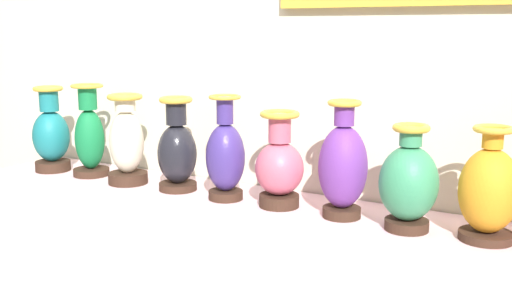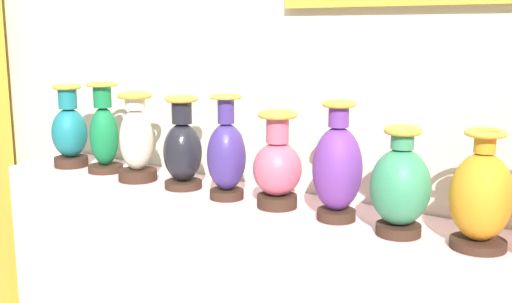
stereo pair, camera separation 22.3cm
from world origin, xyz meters
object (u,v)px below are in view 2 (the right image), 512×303
Objects in this scene: vase_rose at (277,167)px; vase_amber at (481,197)px; vase_teal at (69,132)px; vase_onyx at (183,149)px; vase_indigo at (226,156)px; vase_ivory at (136,141)px; vase_jade at (400,187)px; vase_violet at (337,168)px; vase_emerald at (104,134)px.

vase_amber is (0.70, -0.00, 0.00)m from vase_rose.
vase_rose is at bearing 0.37° from vase_teal.
vase_indigo is (0.23, -0.02, 0.01)m from vase_onyx.
vase_ivory reaches higher than vase_jade.
vase_amber is at bearing -0.41° from vase_onyx.
vase_jade is (1.15, -0.01, -0.02)m from vase_ivory.
vase_amber is (0.46, 0.00, -0.02)m from vase_violet.
vase_onyx is 1.15m from vase_amber.
vase_emerald reaches higher than vase_amber.
vase_indigo is 1.12× the size of vase_amber.
vase_onyx is 0.92m from vase_jade.
vase_jade is at bearing -1.65° from vase_emerald.
vase_amber reaches higher than vase_jade.
vase_teal reaches higher than vase_rose.
vase_ivory is 0.24m from vase_onyx.
vase_amber is (1.83, 0.00, -0.01)m from vase_teal.
vase_onyx is (0.68, 0.01, -0.00)m from vase_teal.
vase_ivory is at bearing -6.22° from vase_emerald.
vase_onyx is 1.06× the size of vase_amber.
vase_indigo is 0.98× the size of vase_violet.
vase_teal reaches higher than vase_jade.
vase_jade is (1.38, -0.04, -0.02)m from vase_emerald.
vase_amber is (1.39, 0.01, -0.02)m from vase_ivory.
vase_violet reaches higher than vase_rose.
vase_indigo is at bearing -0.43° from vase_teal.
vase_emerald reaches higher than vase_rose.
vase_emerald is at bearing 179.07° from vase_onyx.
vase_teal is 0.91m from vase_indigo.
vase_jade is at bearing -5.49° from vase_violet.
vase_teal is 0.95× the size of vase_violet.
vase_indigo reaches higher than vase_amber.
vase_rose is 0.47m from vase_jade.
vase_onyx is at bearing 179.59° from vase_amber.
vase_onyx is at bearing 175.53° from vase_indigo.
vase_jade is 0.23m from vase_amber.
vase_jade is 0.97× the size of vase_amber.
vase_onyx is 0.69m from vase_violet.
vase_amber is at bearing 5.91° from vase_jade.
vase_teal is at bearing 179.25° from vase_jade.
vase_onyx is at bearing 179.13° from vase_violet.
vase_violet is at bearing 0.99° from vase_indigo.
vase_teal reaches higher than vase_amber.
vase_onyx is at bearing 4.15° from vase_ivory.
vase_indigo is at bearing -176.23° from vase_rose.
vase_rose is at bearing 178.48° from vase_violet.
vase_rose is 0.87× the size of vase_violet.
vase_indigo reaches higher than vase_rose.
vase_teal is 1.03× the size of vase_onyx.
vase_jade is (1.60, -0.02, -0.01)m from vase_teal.
vase_amber is (1.62, -0.02, -0.02)m from vase_emerald.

